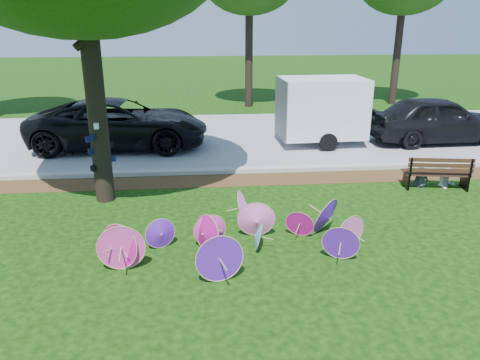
% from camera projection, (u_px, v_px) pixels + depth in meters
% --- Properties ---
extents(ground, '(90.00, 90.00, 0.00)m').
position_uv_depth(ground, '(222.00, 264.00, 8.47)').
color(ground, black).
rests_on(ground, ground).
extents(mulch_strip, '(90.00, 1.00, 0.01)m').
position_uv_depth(mulch_strip, '(214.00, 181.00, 12.69)').
color(mulch_strip, '#472D16').
rests_on(mulch_strip, ground).
extents(curb, '(90.00, 0.30, 0.12)m').
position_uv_depth(curb, '(213.00, 171.00, 13.33)').
color(curb, '#B7B5AD').
rests_on(curb, ground).
extents(street, '(90.00, 8.00, 0.01)m').
position_uv_depth(street, '(209.00, 137.00, 17.24)').
color(street, gray).
rests_on(street, ground).
extents(parasol_pile, '(4.99, 2.82, 0.86)m').
position_uv_depth(parasol_pile, '(228.00, 233.00, 8.81)').
color(parasol_pile, '#571CB0').
rests_on(parasol_pile, ground).
extents(black_van, '(5.94, 2.88, 1.63)m').
position_uv_depth(black_van, '(119.00, 124.00, 15.66)').
color(black_van, black).
rests_on(black_van, ground).
extents(dark_pickup, '(4.83, 2.08, 1.63)m').
position_uv_depth(dark_pickup, '(438.00, 120.00, 16.29)').
color(dark_pickup, black).
rests_on(dark_pickup, ground).
extents(cargo_trailer, '(2.88, 1.89, 2.57)m').
position_uv_depth(cargo_trailer, '(322.00, 108.00, 15.88)').
color(cargo_trailer, white).
rests_on(cargo_trailer, ground).
extents(park_bench, '(1.74, 0.88, 0.87)m').
position_uv_depth(park_bench, '(436.00, 172.00, 12.09)').
color(park_bench, black).
rests_on(park_bench, ground).
extents(person_left, '(0.45, 0.38, 1.06)m').
position_uv_depth(person_left, '(423.00, 168.00, 12.07)').
color(person_left, '#363E4A').
rests_on(person_left, ground).
extents(person_right, '(0.51, 0.40, 1.05)m').
position_uv_depth(person_right, '(448.00, 167.00, 12.13)').
color(person_right, silver).
rests_on(person_right, ground).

